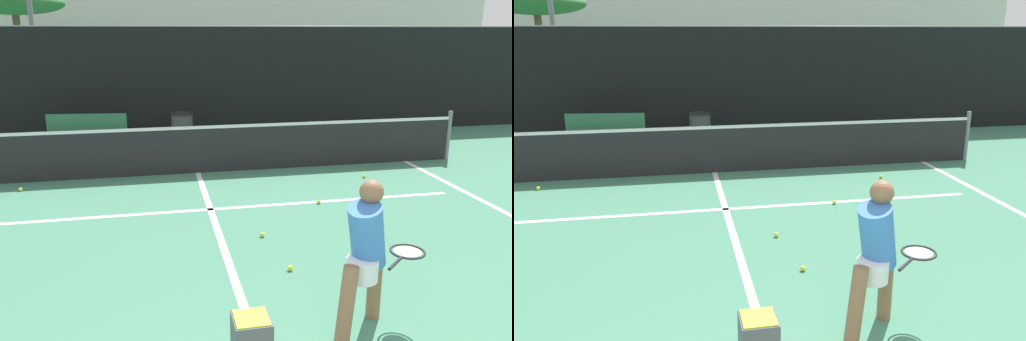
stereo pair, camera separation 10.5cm
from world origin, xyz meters
TOP-DOWN VIEW (x-y plane):
  - court_service_line at (0.00, 5.57)m, footprint 8.25×0.10m
  - court_center_mark at (0.00, 4.07)m, footprint 0.10×7.35m
  - net at (0.00, 7.75)m, footprint 11.09×0.09m
  - fence_back at (0.00, 11.22)m, footprint 24.00×0.06m
  - player_practicing at (1.03, 1.99)m, footprint 1.15×0.75m
  - tennis_ball_scattered_0 at (1.78, 5.49)m, footprint 0.07×0.07m
  - tennis_ball_scattered_1 at (3.12, 6.74)m, footprint 0.07×0.07m
  - tennis_ball_scattered_2 at (0.58, 4.34)m, footprint 0.07×0.07m
  - tennis_ball_scattered_4 at (0.69, 3.29)m, footprint 0.07×0.07m
  - tennis_ball_scattered_5 at (-3.19, 7.19)m, footprint 0.07×0.07m
  - courtside_bench at (-2.38, 10.20)m, footprint 1.89×0.60m
  - trash_bin at (-0.13, 10.27)m, footprint 0.54×0.54m
  - parked_car at (1.35, 15.56)m, footprint 1.88×4.28m
  - tree_west at (-5.90, 20.06)m, footprint 3.77×3.77m
  - building_far at (0.00, 25.95)m, footprint 36.00×2.40m

SIDE VIEW (x-z plane):
  - court_service_line at x=0.00m, z-range 0.00..0.01m
  - court_center_mark at x=0.00m, z-range 0.00..0.01m
  - tennis_ball_scattered_0 at x=1.78m, z-range 0.00..0.07m
  - tennis_ball_scattered_1 at x=3.12m, z-range 0.00..0.07m
  - tennis_ball_scattered_2 at x=0.58m, z-range 0.00..0.07m
  - tennis_ball_scattered_4 at x=0.69m, z-range 0.00..0.07m
  - tennis_ball_scattered_5 at x=-3.19m, z-range 0.00..0.07m
  - trash_bin at x=-0.13m, z-range 0.00..0.82m
  - courtside_bench at x=-2.38m, z-range 0.05..0.91m
  - net at x=0.00m, z-range -0.02..1.05m
  - parked_car at x=1.35m, z-range -0.11..1.33m
  - player_practicing at x=1.03m, z-range 0.06..1.54m
  - fence_back at x=0.00m, z-range -0.01..2.86m
  - building_far at x=0.00m, z-range 0.00..5.50m
  - tree_west at x=-5.90m, z-range 1.62..5.85m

